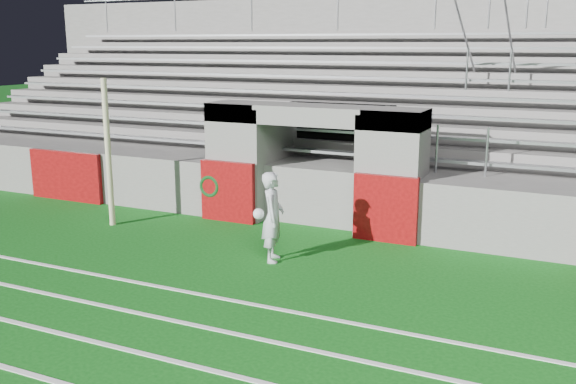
% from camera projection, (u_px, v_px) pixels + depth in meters
% --- Properties ---
extents(ground, '(90.00, 90.00, 0.00)m').
position_uv_depth(ground, '(233.00, 275.00, 10.99)').
color(ground, '#0D5212').
rests_on(ground, ground).
extents(field_post, '(0.13, 0.13, 3.17)m').
position_uv_depth(field_post, '(108.00, 153.00, 13.68)').
color(field_post, beige).
rests_on(field_post, ground).
extents(stadium_structure, '(26.00, 8.48, 5.42)m').
position_uv_depth(stadium_structure, '(376.00, 132.00, 17.70)').
color(stadium_structure, '#625F5D').
rests_on(stadium_structure, ground).
extents(goalkeeper_with_ball, '(0.60, 0.70, 1.65)m').
position_uv_depth(goalkeeper_with_ball, '(273.00, 217.00, 11.54)').
color(goalkeeper_with_ball, '#B8BBC2').
rests_on(goalkeeper_with_ball, ground).
extents(hose_coil, '(0.51, 0.15, 0.53)m').
position_uv_depth(hose_coil, '(210.00, 187.00, 14.33)').
color(hose_coil, '#0B380B').
rests_on(hose_coil, ground).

